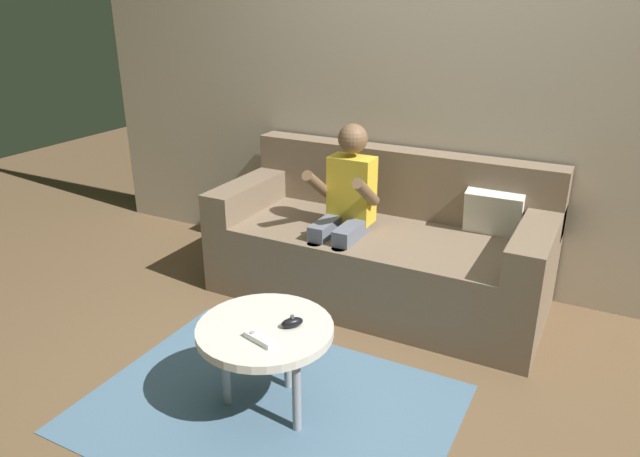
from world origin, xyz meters
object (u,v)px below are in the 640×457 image
person_seated_on_couch (344,207)px  nunchuk_black (292,322)px  couch (382,248)px  coffee_table (266,335)px  game_remote_white_near_edge (259,339)px

person_seated_on_couch → nunchuk_black: person_seated_on_couch is taller
couch → person_seated_on_couch: bearing=-130.7°
couch → coffee_table: bearing=-91.2°
couch → coffee_table: couch is taller
game_remote_white_near_edge → nunchuk_black: nunchuk_black is taller
coffee_table → person_seated_on_couch: bearing=97.4°
couch → game_remote_white_near_edge: (0.02, -1.29, 0.13)m
coffee_table → nunchuk_black: size_ratio=5.65×
coffee_table → nunchuk_black: nunchuk_black is taller
couch → game_remote_white_near_edge: size_ratio=12.74×
couch → coffee_table: size_ratio=3.33×
couch → nunchuk_black: (0.08, -1.14, 0.14)m
couch → person_seated_on_couch: person_seated_on_couch is taller
couch → nunchuk_black: couch is taller
person_seated_on_couch → nunchuk_black: (0.23, -0.96, -0.15)m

